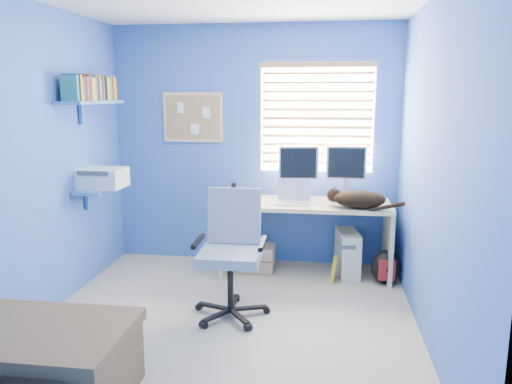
# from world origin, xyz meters

# --- Properties ---
(floor) EXTENTS (3.00, 3.20, 0.00)m
(floor) POSITION_xyz_m (0.00, 0.00, 0.00)
(floor) COLOR beige
(floor) RESTS_ON ground
(wall_back) EXTENTS (3.00, 0.01, 2.50)m
(wall_back) POSITION_xyz_m (0.00, 1.60, 1.25)
(wall_back) COLOR #4068CD
(wall_back) RESTS_ON ground
(wall_front) EXTENTS (3.00, 0.01, 2.50)m
(wall_front) POSITION_xyz_m (0.00, -1.60, 1.25)
(wall_front) COLOR #4068CD
(wall_front) RESTS_ON ground
(wall_left) EXTENTS (0.01, 3.20, 2.50)m
(wall_left) POSITION_xyz_m (-1.50, 0.00, 1.25)
(wall_left) COLOR #4068CD
(wall_left) RESTS_ON ground
(wall_right) EXTENTS (0.01, 3.20, 2.50)m
(wall_right) POSITION_xyz_m (1.50, 0.00, 1.25)
(wall_right) COLOR #4068CD
(wall_right) RESTS_ON ground
(desk) EXTENTS (1.65, 0.65, 0.74)m
(desk) POSITION_xyz_m (0.57, 1.26, 0.37)
(desk) COLOR #D3B579
(desk) RESTS_ON floor
(laptop) EXTENTS (0.34, 0.28, 0.22)m
(laptop) POSITION_xyz_m (0.44, 1.16, 0.85)
(laptop) COLOR silver
(laptop) RESTS_ON desk
(monitor_left) EXTENTS (0.41, 0.18, 0.54)m
(monitor_left) POSITION_xyz_m (0.48, 1.42, 1.01)
(monitor_left) COLOR silver
(monitor_left) RESTS_ON desk
(monitor_right) EXTENTS (0.40, 0.13, 0.54)m
(monitor_right) POSITION_xyz_m (0.96, 1.50, 1.01)
(monitor_right) COLOR silver
(monitor_right) RESTS_ON desk
(phone) EXTENTS (0.12, 0.13, 0.17)m
(phone) POSITION_xyz_m (-0.17, 1.30, 0.82)
(phone) COLOR black
(phone) RESTS_ON desk
(mug) EXTENTS (0.10, 0.09, 0.10)m
(mug) POSITION_xyz_m (1.12, 1.34, 0.79)
(mug) COLOR #267265
(mug) RESTS_ON desk
(cd_spindle) EXTENTS (0.13, 0.13, 0.07)m
(cd_spindle) POSITION_xyz_m (1.13, 1.50, 0.78)
(cd_spindle) COLOR silver
(cd_spindle) RESTS_ON desk
(cat) EXTENTS (0.54, 0.41, 0.17)m
(cat) POSITION_xyz_m (1.07, 1.06, 0.83)
(cat) COLOR black
(cat) RESTS_ON desk
(tower_pc) EXTENTS (0.25, 0.46, 0.45)m
(tower_pc) POSITION_xyz_m (0.99, 1.27, 0.23)
(tower_pc) COLOR beige
(tower_pc) RESTS_ON floor
(drawer_boxes) EXTENTS (0.35, 0.28, 0.27)m
(drawer_boxes) POSITION_xyz_m (0.07, 1.28, 0.14)
(drawer_boxes) COLOR tan
(drawer_boxes) RESTS_ON floor
(yellow_book) EXTENTS (0.03, 0.17, 0.24)m
(yellow_book) POSITION_xyz_m (0.85, 1.07, 0.12)
(yellow_book) COLOR yellow
(yellow_book) RESTS_ON floor
(backpack) EXTENTS (0.30, 0.23, 0.33)m
(backpack) POSITION_xyz_m (1.35, 1.07, 0.17)
(backpack) COLOR black
(backpack) RESTS_ON floor
(bed_corner) EXTENTS (0.97, 0.69, 0.47)m
(bed_corner) POSITION_xyz_m (-0.87, -1.12, 0.23)
(bed_corner) COLOR brown
(bed_corner) RESTS_ON floor
(office_chair) EXTENTS (0.61, 0.61, 1.03)m
(office_chair) POSITION_xyz_m (0.00, 0.22, 0.38)
(office_chair) COLOR black
(office_chair) RESTS_ON floor
(window_blinds) EXTENTS (1.15, 0.05, 1.10)m
(window_blinds) POSITION_xyz_m (0.65, 1.57, 1.55)
(window_blinds) COLOR white
(window_blinds) RESTS_ON ground
(corkboard) EXTENTS (0.64, 0.02, 0.52)m
(corkboard) POSITION_xyz_m (-0.65, 1.58, 1.55)
(corkboard) COLOR #D3B579
(corkboard) RESTS_ON ground
(wall_shelves) EXTENTS (0.42, 0.90, 1.05)m
(wall_shelves) POSITION_xyz_m (-1.35, 0.75, 1.43)
(wall_shelves) COLOR #3E74B8
(wall_shelves) RESTS_ON ground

